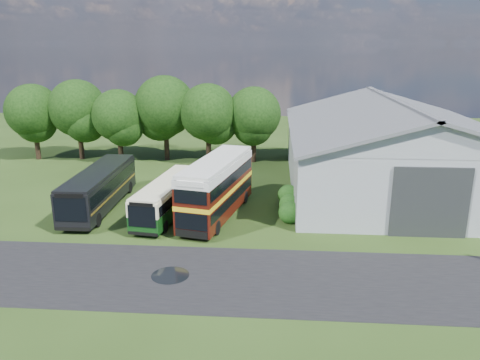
# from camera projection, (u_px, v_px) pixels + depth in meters

# --- Properties ---
(ground) EXTENTS (120.00, 120.00, 0.00)m
(ground) POSITION_uv_depth(u_px,v_px,m) (204.00, 254.00, 29.79)
(ground) COLOR #1F3210
(ground) RESTS_ON ground
(asphalt_road) EXTENTS (60.00, 8.00, 0.02)m
(asphalt_road) POSITION_uv_depth(u_px,v_px,m) (248.00, 278.00, 26.70)
(asphalt_road) COLOR black
(asphalt_road) RESTS_ON ground
(puddle) EXTENTS (2.20, 2.20, 0.01)m
(puddle) POSITION_uv_depth(u_px,v_px,m) (170.00, 276.00, 27.02)
(puddle) COLOR black
(puddle) RESTS_ON ground
(storage_shed) EXTENTS (18.80, 24.80, 8.15)m
(storage_shed) POSITION_uv_depth(u_px,v_px,m) (391.00, 143.00, 42.84)
(storage_shed) COLOR gray
(storage_shed) RESTS_ON ground
(tree_far_left) EXTENTS (6.12, 6.12, 8.64)m
(tree_far_left) POSITION_uv_depth(u_px,v_px,m) (33.00, 111.00, 52.87)
(tree_far_left) COLOR black
(tree_far_left) RESTS_ON ground
(tree_left_a) EXTENTS (6.46, 6.46, 9.12)m
(tree_left_a) POSITION_uv_depth(u_px,v_px,m) (78.00, 108.00, 52.90)
(tree_left_a) COLOR black
(tree_left_a) RESTS_ON ground
(tree_left_b) EXTENTS (5.78, 5.78, 8.16)m
(tree_left_b) POSITION_uv_depth(u_px,v_px,m) (118.00, 116.00, 51.75)
(tree_left_b) COLOR black
(tree_left_b) RESTS_ON ground
(tree_mid) EXTENTS (6.80, 6.80, 9.60)m
(tree_mid) POSITION_uv_depth(u_px,v_px,m) (165.00, 106.00, 52.37)
(tree_mid) COLOR black
(tree_mid) RESTS_ON ground
(tree_right_a) EXTENTS (6.26, 6.26, 8.83)m
(tree_right_a) POSITION_uv_depth(u_px,v_px,m) (208.00, 112.00, 51.19)
(tree_right_a) COLOR black
(tree_right_a) RESTS_ON ground
(tree_right_b) EXTENTS (5.98, 5.98, 8.45)m
(tree_right_b) POSITION_uv_depth(u_px,v_px,m) (254.00, 114.00, 51.67)
(tree_right_b) COLOR black
(tree_right_b) RESTS_ON ground
(shrub_front) EXTENTS (1.70, 1.70, 1.70)m
(shrub_front) POSITION_uv_depth(u_px,v_px,m) (289.00, 222.00, 35.12)
(shrub_front) COLOR #194714
(shrub_front) RESTS_ON ground
(shrub_mid) EXTENTS (1.60, 1.60, 1.60)m
(shrub_mid) POSITION_uv_depth(u_px,v_px,m) (289.00, 213.00, 37.04)
(shrub_mid) COLOR #194714
(shrub_mid) RESTS_ON ground
(shrub_back) EXTENTS (1.80, 1.80, 1.80)m
(shrub_back) POSITION_uv_depth(u_px,v_px,m) (288.00, 205.00, 38.95)
(shrub_back) COLOR #194714
(shrub_back) RESTS_ON ground
(bus_green_single) EXTENTS (3.63, 10.20, 2.75)m
(bus_green_single) POSITION_uv_depth(u_px,v_px,m) (168.00, 197.00, 36.31)
(bus_green_single) COLOR black
(bus_green_single) RESTS_ON ground
(bus_maroon_double) EXTENTS (4.88, 10.89, 4.54)m
(bus_maroon_double) POSITION_uv_depth(u_px,v_px,m) (217.00, 188.00, 35.79)
(bus_maroon_double) COLOR black
(bus_maroon_double) RESTS_ON ground
(bus_dark_single) EXTENTS (2.84, 11.55, 3.18)m
(bus_dark_single) POSITION_uv_depth(u_px,v_px,m) (100.00, 188.00, 37.74)
(bus_dark_single) COLOR black
(bus_dark_single) RESTS_ON ground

